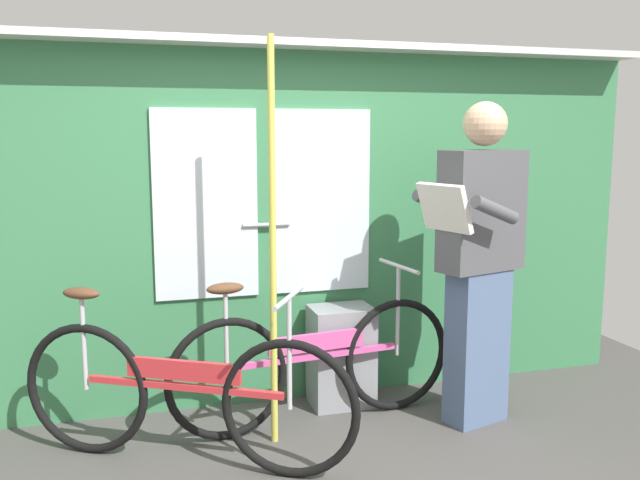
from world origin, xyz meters
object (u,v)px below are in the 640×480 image
object	(u,v)px
handrail_pole	(273,247)
bicycle_leaning_behind	(182,394)
bicycle_near_door	(315,362)
trash_bin_by_wall	(341,356)
passenger_reading_newspaper	(479,257)

from	to	relation	value
handrail_pole	bicycle_leaning_behind	bearing A→B (deg)	-165.42
bicycle_near_door	trash_bin_by_wall	size ratio (longest dim) A/B	2.81
bicycle_leaning_behind	passenger_reading_newspaper	distance (m)	1.75
bicycle_near_door	bicycle_leaning_behind	xyz separation A→B (m)	(-0.76, -0.28, 0.01)
bicycle_leaning_behind	trash_bin_by_wall	size ratio (longest dim) A/B	2.56
bicycle_near_door	trash_bin_by_wall	distance (m)	0.33
trash_bin_by_wall	handrail_pole	xyz separation A→B (m)	(-0.50, -0.39, 0.76)
trash_bin_by_wall	handrail_pole	bearing A→B (deg)	-142.16
bicycle_leaning_behind	handrail_pole	size ratio (longest dim) A/B	0.73
handrail_pole	bicycle_near_door	bearing A→B (deg)	29.83
passenger_reading_newspaper	trash_bin_by_wall	bearing A→B (deg)	-51.11
bicycle_near_door	trash_bin_by_wall	world-z (taller)	bicycle_near_door
handrail_pole	passenger_reading_newspaper	bearing A→B (deg)	-3.22
bicycle_near_door	bicycle_leaning_behind	size ratio (longest dim) A/B	1.10
bicycle_leaning_behind	handrail_pole	xyz separation A→B (m)	(0.49, 0.13, 0.69)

